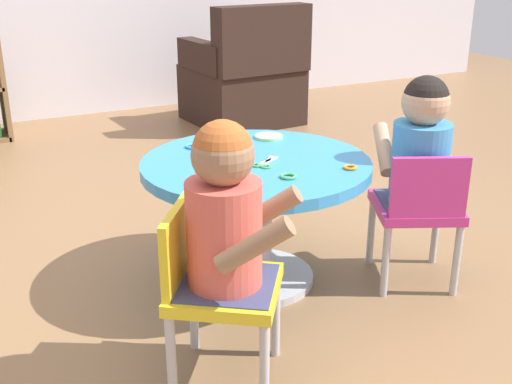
{
  "coord_description": "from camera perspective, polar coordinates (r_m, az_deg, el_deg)",
  "views": [
    {
      "loc": [
        -1.0,
        -1.93,
        1.2
      ],
      "look_at": [
        0.0,
        0.0,
        0.37
      ],
      "focal_mm": 44.65,
      "sensor_mm": 36.0,
      "label": 1
    }
  ],
  "objects": [
    {
      "name": "rolling_pin",
      "position": [
        2.39,
        -2.51,
        4.23
      ],
      "size": [
        0.18,
        0.18,
        0.05
      ],
      "color": "#D83F3F",
      "rests_on": "craft_table"
    },
    {
      "name": "craft_scissors",
      "position": [
        2.24,
        0.73,
        2.55
      ],
      "size": [
        0.14,
        0.12,
        0.01
      ],
      "color": "silver",
      "rests_on": "craft_table"
    },
    {
      "name": "cookie_cutter_1",
      "position": [
        2.45,
        -5.63,
        4.11
      ],
      "size": [
        0.06,
        0.06,
        0.01
      ],
      "primitive_type": "torus",
      "color": "#3F99D8",
      "rests_on": "craft_table"
    },
    {
      "name": "armchair_dark",
      "position": [
        4.64,
        -1.0,
        9.94
      ],
      "size": [
        0.76,
        0.77,
        0.85
      ],
      "color": "black",
      "rests_on": "ground"
    },
    {
      "name": "cookie_cutter_3",
      "position": [
        2.22,
        8.42,
        2.2
      ],
      "size": [
        0.05,
        0.05,
        0.01
      ],
      "primitive_type": "torus",
      "color": "orange",
      "rests_on": "craft_table"
    },
    {
      "name": "cookie_cutter_0",
      "position": [
        2.11,
        2.9,
        1.42
      ],
      "size": [
        0.06,
        0.06,
        0.01
      ],
      "primitive_type": "torus",
      "color": "#4CB259",
      "rests_on": "craft_table"
    },
    {
      "name": "craft_table",
      "position": [
        2.33,
        -0.0,
        -0.08
      ],
      "size": [
        0.83,
        0.83,
        0.49
      ],
      "color": "silver",
      "rests_on": "ground"
    },
    {
      "name": "playdough_blob_1",
      "position": [
        2.07,
        -1.82,
        1.02
      ],
      "size": [
        0.15,
        0.15,
        0.01
      ],
      "primitive_type": "cylinder",
      "color": "pink",
      "rests_on": "craft_table"
    },
    {
      "name": "child_chair_right",
      "position": [
        2.41,
        14.33,
        -1.45
      ],
      "size": [
        0.4,
        0.4,
        0.54
      ],
      "color": "#B7B7BC",
      "rests_on": "ground"
    },
    {
      "name": "child_chair_left",
      "position": [
        1.83,
        -3.85,
        -8.35
      ],
      "size": [
        0.42,
        0.42,
        0.54
      ],
      "color": "#B7B7BC",
      "rests_on": "ground"
    },
    {
      "name": "seated_child_left",
      "position": [
        1.72,
        -2.73,
        -1.88
      ],
      "size": [
        0.44,
        0.42,
        0.51
      ],
      "color": "#3F4772",
      "rests_on": "ground"
    },
    {
      "name": "playdough_blob_0",
      "position": [
        2.56,
        1.14,
        4.98
      ],
      "size": [
        0.11,
        0.11,
        0.01
      ],
      "primitive_type": "cylinder",
      "color": "#B2E58C",
      "rests_on": "craft_table"
    },
    {
      "name": "ground_plane",
      "position": [
        2.48,
        -0.0,
        -7.9
      ],
      "size": [
        10.0,
        10.0,
        0.0
      ],
      "primitive_type": "plane",
      "color": "olive"
    },
    {
      "name": "seated_child_right",
      "position": [
        2.37,
        14.56,
        3.97
      ],
      "size": [
        0.39,
        0.43,
        0.51
      ],
      "color": "#3F4772",
      "rests_on": "ground"
    },
    {
      "name": "cookie_cutter_2",
      "position": [
        1.97,
        -0.78,
        -0.05
      ],
      "size": [
        0.05,
        0.05,
        0.01
      ],
      "primitive_type": "torus",
      "color": "#4CB259",
      "rests_on": "craft_table"
    }
  ]
}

